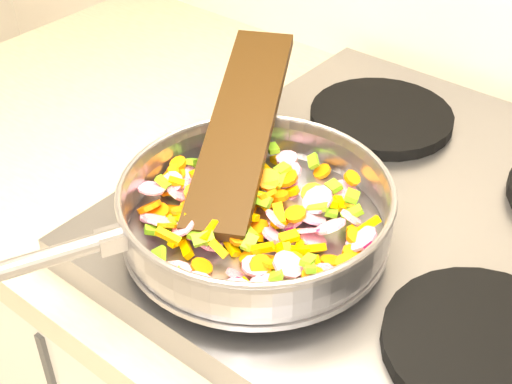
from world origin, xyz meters
The scene contains 7 objects.
cooktop centered at (-0.70, 1.67, 0.92)m, with size 0.60×0.60×0.04m, color #939399.
grate_fl centered at (-0.84, 1.52, 0.95)m, with size 0.19×0.19×0.02m, color black.
grate_fr centered at (-0.56, 1.52, 0.95)m, with size 0.19×0.19×0.02m, color black.
grate_bl centered at (-0.84, 1.81, 0.95)m, with size 0.19×0.19×0.02m, color black.
saute_pan centered at (-0.82, 1.51, 0.99)m, with size 0.32×0.47×0.06m.
vegetable_heap centered at (-0.82, 1.50, 0.98)m, with size 0.26×0.27×0.05m.
wooden_spatula centered at (-0.90, 1.59, 1.02)m, with size 0.31×0.07×0.01m, color black.
Camera 1 is at (-0.45, 1.07, 1.44)m, focal length 50.00 mm.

